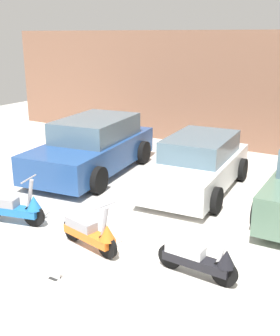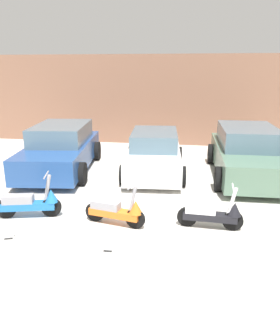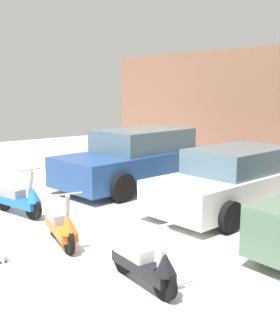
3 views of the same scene
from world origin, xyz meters
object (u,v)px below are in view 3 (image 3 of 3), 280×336
(car_rear_center, at_px, (233,181))
(placard_near_right_scooter, at_px, (1,254))
(scooter_front_right, at_px, (61,225))
(scooter_front_center, at_px, (145,263))
(car_rear_left, at_px, (138,159))
(scooter_front_left, at_px, (19,199))

(car_rear_center, height_order, placard_near_right_scooter, car_rear_center)
(scooter_front_right, xyz_separation_m, scooter_front_center, (1.97, 0.16, -0.00))
(car_rear_center, distance_m, placard_near_right_scooter, 4.83)
(car_rear_center, bearing_deg, scooter_front_right, -9.92)
(scooter_front_center, height_order, car_rear_center, car_rear_center)
(car_rear_left, bearing_deg, scooter_front_center, 46.48)
(car_rear_left, distance_m, car_rear_center, 2.99)
(scooter_front_left, relative_size, car_rear_left, 0.31)
(scooter_front_left, distance_m, scooter_front_center, 3.93)
(scooter_front_left, height_order, car_rear_left, car_rear_left)
(scooter_front_right, relative_size, car_rear_center, 0.34)
(scooter_front_left, distance_m, car_rear_center, 4.35)
(scooter_front_right, bearing_deg, scooter_front_center, 16.63)
(scooter_front_right, height_order, scooter_front_center, scooter_front_right)
(scooter_front_center, bearing_deg, car_rear_center, 117.00)
(scooter_front_right, distance_m, scooter_front_center, 1.98)
(placard_near_right_scooter, bearing_deg, scooter_front_right, 93.39)
(scooter_front_left, xyz_separation_m, car_rear_left, (-0.69, 3.49, 0.34))
(scooter_front_left, xyz_separation_m, scooter_front_right, (1.95, -0.08, -0.02))
(car_rear_center, bearing_deg, placard_near_right_scooter, -8.12)
(car_rear_left, bearing_deg, placard_near_right_scooter, 23.42)
(scooter_front_center, distance_m, car_rear_center, 3.97)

